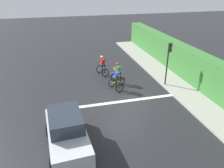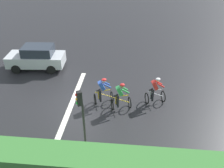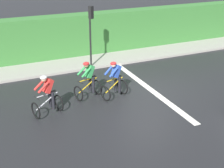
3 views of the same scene
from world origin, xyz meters
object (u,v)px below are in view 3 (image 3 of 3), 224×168
cyclist_lead (47,96)px  traffic_light_near_crossing (91,28)px  cyclist_mid (115,80)px  cyclist_second (88,80)px

cyclist_lead → traffic_light_near_crossing: 5.56m
cyclist_mid → traffic_light_near_crossing: traffic_light_near_crossing is taller
cyclist_lead → cyclist_second: same height
cyclist_second → traffic_light_near_crossing: (3.39, -1.40, 1.43)m
cyclist_lead → cyclist_second: size_ratio=1.00×
cyclist_second → cyclist_lead: bearing=111.8°
cyclist_mid → traffic_light_near_crossing: 4.10m
cyclist_lead → cyclist_mid: size_ratio=1.00×
cyclist_lead → cyclist_mid: 3.05m
cyclist_lead → traffic_light_near_crossing: size_ratio=0.50×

